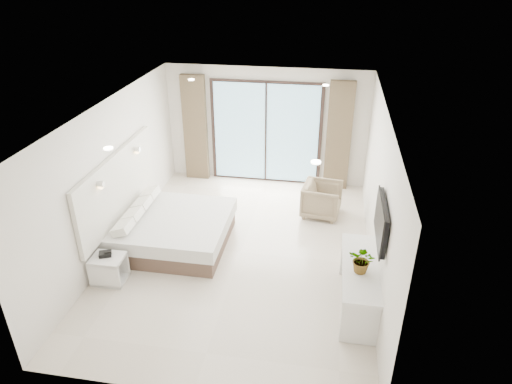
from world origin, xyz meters
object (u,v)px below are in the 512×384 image
at_px(console_desk, 359,277).
at_px(armchair, 322,198).
at_px(bed, 173,230).
at_px(nightstand, 109,269).

bearing_deg(console_desk, armchair, 103.33).
bearing_deg(console_desk, bed, 160.28).
bearing_deg(nightstand, armchair, 38.24).
distance_m(bed, armchair, 3.11).
xyz_separation_m(bed, armchair, (2.69, 1.55, 0.09)).
height_order(nightstand, console_desk, console_desk).
bearing_deg(nightstand, console_desk, -0.78).
relative_size(bed, nightstand, 3.78).
bearing_deg(nightstand, bed, 60.05).
xyz_separation_m(bed, console_desk, (3.34, -1.20, 0.27)).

